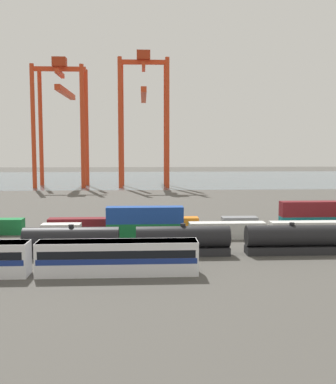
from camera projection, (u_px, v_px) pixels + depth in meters
name	position (u px, v px, depth m)	size (l,w,h in m)	color
ground_plane	(157.00, 205.00, 115.41)	(420.00, 420.00, 0.00)	#4C4944
harbour_water	(151.00, 179.00, 209.65)	(400.00, 110.00, 0.01)	slate
passenger_train	(33.00, 257.00, 52.59)	(37.60, 3.14, 3.90)	silver
freight_tank_row	(183.00, 240.00, 62.51)	(42.47, 2.85, 4.31)	#232326
shipping_container_1	(61.00, 232.00, 72.52)	(6.04, 2.44, 2.60)	silver
shipping_container_2	(145.00, 231.00, 73.22)	(12.10, 2.44, 2.60)	#197538
shipping_container_3	(145.00, 215.00, 72.96)	(12.10, 2.44, 2.60)	#1C4299
shipping_container_4	(227.00, 230.00, 73.92)	(12.10, 2.44, 2.60)	silver
shipping_container_5	(307.00, 230.00, 74.61)	(12.10, 2.44, 2.60)	silver
shipping_container_7	(5.00, 226.00, 77.46)	(6.04, 2.44, 2.60)	#197538
shipping_container_8	(85.00, 226.00, 78.16)	(12.10, 2.44, 2.60)	maroon
shipping_container_9	(163.00, 225.00, 78.86)	(12.10, 2.44, 2.60)	orange
shipping_container_10	(239.00, 224.00, 79.57)	(6.04, 2.44, 2.60)	slate
shipping_container_11	(315.00, 224.00, 80.27)	(12.10, 2.44, 2.60)	#146066
shipping_container_12	(315.00, 209.00, 80.01)	(12.10, 2.44, 2.60)	maroon
gantry_crane_west	(62.00, 108.00, 168.46)	(18.48, 37.46, 45.91)	red
gantry_crane_central	(144.00, 106.00, 170.53)	(18.06, 41.49, 48.55)	red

